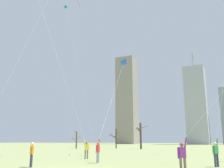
{
  "coord_description": "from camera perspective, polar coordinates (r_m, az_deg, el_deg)",
  "views": [
    {
      "loc": [
        8.53,
        -12.31,
        1.69
      ],
      "look_at": [
        0.0,
        6.0,
        6.33
      ],
      "focal_mm": 39.93,
      "sensor_mm": 36.0,
      "label": 1
    }
  ],
  "objects": [
    {
      "name": "skyline_mid_tower_right",
      "position": [
        153.71,
        3.42,
        -3.6
      ],
      "size": [
        11.39,
        9.56,
        53.13
      ],
      "color": "gray",
      "rests_on": "ground"
    },
    {
      "name": "bare_tree_center",
      "position": [
        60.16,
        0.85,
        -12.17
      ],
      "size": [
        2.6,
        2.12,
        4.57
      ],
      "color": "#423326",
      "rests_on": "ground"
    },
    {
      "name": "bare_tree_far_right_edge",
      "position": [
        59.85,
        -8.14,
        -12.38
      ],
      "size": [
        1.32,
        2.4,
        4.12
      ],
      "color": "brown",
      "rests_on": "ground"
    },
    {
      "name": "distant_kite_low_near_trees_pink",
      "position": [
        34.02,
        -7.77,
        15.75
      ],
      "size": [
        2.22,
        2.64,
        19.81
      ],
      "color": "pink",
      "rests_on": "ground"
    },
    {
      "name": "bystander_watching_nearby",
      "position": [
        18.05,
        -17.91,
        -14.83
      ],
      "size": [
        0.42,
        0.37,
        1.62
      ],
      "color": "#33384C",
      "rests_on": "ground"
    },
    {
      "name": "kite_flyer_midfield_center_purple",
      "position": [
        25.21,
        -8.81,
        -5.65
      ],
      "size": [
        5.53,
        4.36,
        18.51
      ],
      "color": "#726656",
      "rests_on": "ground"
    },
    {
      "name": "bare_tree_rightmost",
      "position": [
        55.88,
        6.59,
        -11.51
      ],
      "size": [
        1.84,
        3.05,
        5.61
      ],
      "color": "#4C3828",
      "rests_on": "ground"
    },
    {
      "name": "skyline_mid_tower_left",
      "position": [
        137.38,
        18.75,
        -4.58
      ],
      "size": [
        10.39,
        11.49,
        48.43
      ],
      "color": "#9EA3AD",
      "rests_on": "ground"
    },
    {
      "name": "kite_flyer_midfield_right_blue",
      "position": [
        22.5,
        -1.59,
        -9.65
      ],
      "size": [
        2.56,
        11.72,
        12.35
      ],
      "color": "gray",
      "rests_on": "ground"
    },
    {
      "name": "distant_kite_high_overhead_teal",
      "position": [
        44.92,
        -9.68,
        12.84
      ],
      "size": [
        6.19,
        1.48,
        25.37
      ],
      "color": "teal",
      "rests_on": "ground"
    },
    {
      "name": "kite_flyer_foreground_right_orange",
      "position": [
        19.25,
        23.25,
        -8.97
      ],
      "size": [
        3.37,
        4.83,
        16.6
      ],
      "color": "#33384C",
      "rests_on": "ground"
    },
    {
      "name": "kite_flyer_far_back_yellow",
      "position": [
        14.4,
        -21.44,
        2.01
      ],
      "size": [
        13.09,
        2.64,
        18.68
      ],
      "color": "#33384C",
      "rests_on": "ground"
    }
  ]
}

